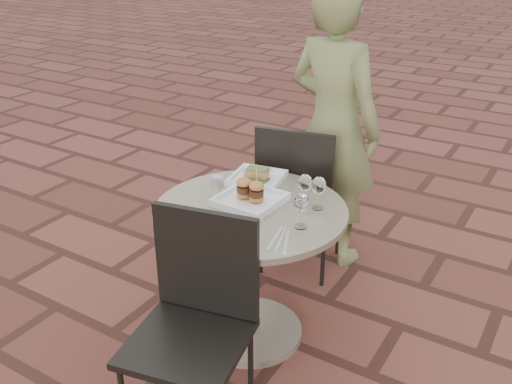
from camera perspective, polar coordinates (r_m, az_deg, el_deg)
The scene contains 13 objects.
ground at distance 2.98m, azimuth 3.64°, elevation -14.87°, with size 60.00×60.00×0.00m, color brown.
cafe_table at distance 2.75m, azimuth -0.54°, elevation -6.19°, with size 0.90×0.90×0.73m.
chair_far at distance 3.25m, azimuth 4.24°, elevation 0.34°, with size 0.51×0.51×0.93m.
chair_near at distance 2.30m, azimuth -5.95°, elevation -11.47°, with size 0.52×0.52×0.93m.
diner at distance 3.38m, azimuth 7.76°, elevation 6.50°, with size 0.62×0.40×1.69m, color olive.
plate_salmon at distance 2.90m, azimuth 0.10°, elevation 1.49°, with size 0.29×0.29×0.07m.
plate_sliders at distance 2.67m, azimuth -0.59°, elevation -0.39°, with size 0.29×0.29×0.18m.
plate_tuna at distance 2.42m, azimuth -4.02°, elevation -3.92°, with size 0.25×0.25×0.03m.
wine_glass_right at distance 2.43m, azimuth 4.55°, elevation -1.15°, with size 0.07×0.07×0.16m.
wine_glass_mid at distance 2.63m, azimuth 4.92°, elevation 0.87°, with size 0.07×0.07×0.15m.
wine_glass_far at distance 2.60m, azimuth 6.29°, elevation 0.57°, with size 0.07×0.07×0.16m.
steel_ramekin at distance 2.86m, azimuth -3.94°, elevation 1.13°, with size 0.06×0.06×0.05m, color silver.
cutlery_set at distance 2.37m, azimuth 2.48°, elevation -4.83°, with size 0.10×0.21×0.00m, color silver, non-canonical shape.
Camera 1 is at (1.03, -2.03, 1.93)m, focal length 40.00 mm.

